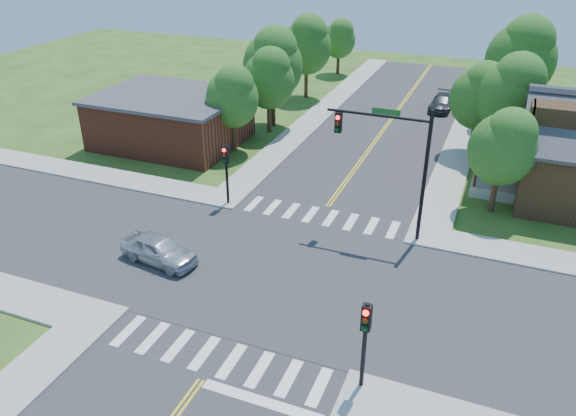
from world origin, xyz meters
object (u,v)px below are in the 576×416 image
at_px(signal_pole_se, 365,331).
at_px(signal_pole_nw, 226,164).
at_px(car_dgrey, 442,103).
at_px(signal_mast_ne, 393,151).
at_px(car_silver, 159,250).

distance_m(signal_pole_se, signal_pole_nw, 15.84).
bearing_deg(car_dgrey, signal_mast_ne, -87.72).
distance_m(signal_pole_nw, car_silver, 7.08).
relative_size(signal_mast_ne, car_silver, 1.67).
xyz_separation_m(signal_pole_nw, car_silver, (-0.31, -6.79, -1.96)).
height_order(signal_mast_ne, car_dgrey, signal_mast_ne).
height_order(signal_mast_ne, car_silver, signal_mast_ne).
distance_m(signal_mast_ne, car_silver, 12.65).
distance_m(signal_mast_ne, signal_pole_se, 11.55).
height_order(signal_mast_ne, signal_pole_nw, signal_mast_ne).
bearing_deg(signal_mast_ne, car_dgrey, 91.02).
xyz_separation_m(signal_pole_se, signal_pole_nw, (-11.20, 11.20, 0.00)).
relative_size(car_silver, car_dgrey, 0.95).
height_order(signal_pole_se, signal_pole_nw, same).
xyz_separation_m(signal_mast_ne, signal_pole_nw, (-9.51, -0.01, -2.19)).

